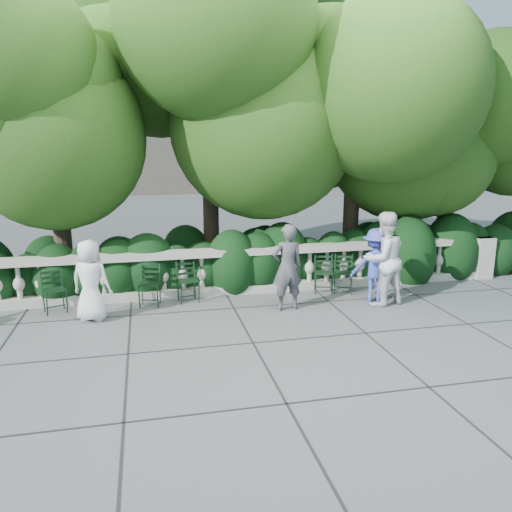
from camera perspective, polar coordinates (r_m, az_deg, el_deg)
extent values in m
plane|color=#4D5054|center=(9.34, 1.35, -7.34)|extent=(90.00, 90.00, 0.00)
cube|color=#9E998E|center=(10.98, -0.91, -3.72)|extent=(12.00, 0.32, 0.18)
cube|color=#9E998E|center=(10.77, -0.93, 0.57)|extent=(12.00, 0.36, 0.14)
cube|color=#9E998E|center=(13.27, 24.32, -0.12)|extent=(0.44, 0.44, 1.00)
cylinder|color=#3F3023|center=(12.19, -21.34, 3.38)|extent=(0.40, 0.40, 2.80)
ellipsoid|color=#18380F|center=(11.62, -22.60, 14.17)|extent=(5.28, 5.28, 3.96)
cylinder|color=#3F3023|center=(12.70, -5.19, 5.94)|extent=(0.40, 0.40, 3.40)
ellipsoid|color=#18380F|center=(12.15, -5.13, 18.58)|extent=(6.24, 6.24, 4.68)
cylinder|color=#3F3023|center=(12.99, 10.81, 5.03)|extent=(0.40, 0.40, 3.00)
ellipsoid|color=#18380F|center=(12.47, 12.16, 15.81)|extent=(5.52, 5.52, 4.14)
cylinder|color=#3F3023|center=(14.87, 20.72, 4.63)|extent=(0.40, 0.40, 2.60)
ellipsoid|color=#18380F|center=(14.41, 22.28, 12.66)|extent=(4.80, 4.80, 3.60)
imported|color=white|center=(9.61, -18.38, -2.68)|extent=(0.87, 0.73, 1.52)
imported|color=#45464B|center=(9.72, 3.59, -1.29)|extent=(0.66, 0.47, 1.71)
imported|color=silver|center=(10.30, 14.34, -0.31)|extent=(1.07, 0.91, 1.90)
imported|color=#3848AA|center=(10.52, 13.47, -1.03)|extent=(1.09, 0.79, 1.53)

